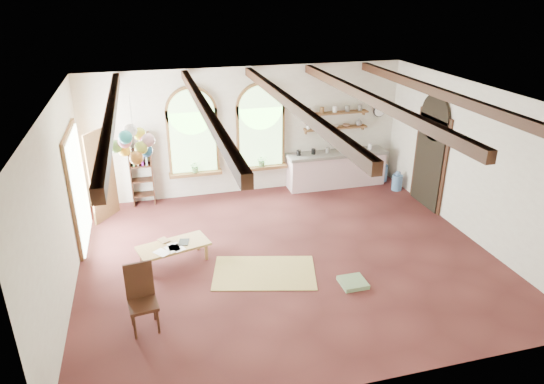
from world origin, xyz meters
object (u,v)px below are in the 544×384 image
object	(u,v)px
coffee_table	(174,247)
balloon_cluster	(134,143)
kitchen_counter	(336,169)
side_chair	(144,311)

from	to	relation	value
coffee_table	balloon_cluster	size ratio (longest dim) A/B	1.27
kitchen_counter	coffee_table	world-z (taller)	kitchen_counter
coffee_table	side_chair	size ratio (longest dim) A/B	1.33
coffee_table	balloon_cluster	bearing A→B (deg)	138.98
kitchen_counter	coffee_table	bearing A→B (deg)	-147.71
coffee_table	balloon_cluster	xyz separation A→B (m)	(-0.51, 0.45, 1.99)
kitchen_counter	balloon_cluster	distance (m)	5.86
kitchen_counter	balloon_cluster	size ratio (longest dim) A/B	2.32
balloon_cluster	side_chair	bearing A→B (deg)	-92.24
balloon_cluster	coffee_table	bearing A→B (deg)	-41.02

